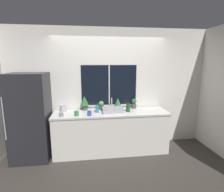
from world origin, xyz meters
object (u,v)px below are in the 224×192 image
at_px(potted_plant_center_right, 118,103).
at_px(potted_plant_far_right, 134,103).
at_px(bottle_tall, 128,107).
at_px(kettle, 63,108).
at_px(sink, 113,110).
at_px(mug_blue, 89,113).
at_px(refrigerator, 30,117).
at_px(potted_plant_center_left, 101,105).
at_px(mug_grey, 61,115).
at_px(mug_green, 77,113).
at_px(potted_plant_far_left, 85,102).
at_px(soap_bottle, 97,108).

height_order(potted_plant_center_right, potted_plant_far_right, potted_plant_center_right).
bearing_deg(bottle_tall, potted_plant_far_right, 53.66).
relative_size(potted_plant_center_right, kettle, 1.56).
relative_size(sink, mug_blue, 4.50).
height_order(refrigerator, sink, refrigerator).
bearing_deg(refrigerator, potted_plant_center_left, 10.97).
xyz_separation_m(potted_plant_center_right, mug_grey, (-1.19, -0.42, -0.11)).
height_order(bottle_tall, kettle, bottle_tall).
xyz_separation_m(mug_blue, mug_green, (-0.25, 0.02, 0.00)).
xyz_separation_m(potted_plant_center_right, kettle, (-1.21, -0.06, -0.07)).
bearing_deg(potted_plant_center_left, potted_plant_far_left, 180.00).
height_order(mug_blue, kettle, kettle).
bearing_deg(mug_blue, mug_grey, 177.79).
bearing_deg(soap_bottle, potted_plant_center_right, 26.49).
bearing_deg(potted_plant_far_right, mug_green, -161.95).
bearing_deg(mug_grey, soap_bottle, 14.01).
height_order(potted_plant_far_right, soap_bottle, potted_plant_far_right).
xyz_separation_m(potted_plant_center_left, mug_blue, (-0.27, -0.44, -0.04)).
xyz_separation_m(mug_blue, kettle, (-0.56, 0.38, 0.03)).
bearing_deg(mug_green, mug_blue, -5.13).
relative_size(sink, mug_grey, 5.12).
distance_m(potted_plant_far_right, mug_grey, 1.63).
xyz_separation_m(potted_plant_far_right, mug_grey, (-1.57, -0.42, -0.08)).
bearing_deg(potted_plant_far_left, potted_plant_center_left, 0.00).
xyz_separation_m(potted_plant_center_left, soap_bottle, (-0.10, -0.24, -0.00)).
height_order(potted_plant_far_left, potted_plant_center_right, potted_plant_far_left).
bearing_deg(bottle_tall, refrigerator, -179.64).
distance_m(potted_plant_center_right, mug_green, 0.99).
relative_size(sink, potted_plant_center_left, 2.28).
distance_m(potted_plant_center_left, potted_plant_far_right, 0.76).
height_order(potted_plant_far_right, mug_grey, potted_plant_far_right).
relative_size(potted_plant_center_left, mug_green, 1.95).
bearing_deg(refrigerator, mug_grey, -12.42).
bearing_deg(mug_grey, potted_plant_far_right, 14.85).
relative_size(mug_grey, mug_blue, 0.88).
xyz_separation_m(refrigerator, kettle, (0.61, 0.22, 0.11)).
bearing_deg(potted_plant_far_right, mug_blue, -156.81).
xyz_separation_m(potted_plant_far_left, potted_plant_far_right, (1.12, 0.00, -0.07)).
bearing_deg(mug_grey, potted_plant_far_left, 42.91).
xyz_separation_m(sink, potted_plant_center_left, (-0.23, 0.23, 0.05)).
height_order(mug_grey, mug_blue, mug_blue).
xyz_separation_m(potted_plant_center_right, soap_bottle, (-0.48, -0.24, -0.06)).
bearing_deg(potted_plant_far_left, potted_plant_center_right, 0.00).
height_order(refrigerator, soap_bottle, refrigerator).
bearing_deg(sink, mug_green, -166.35).
xyz_separation_m(potted_plant_far_right, kettle, (-1.58, -0.06, -0.04)).
distance_m(refrigerator, potted_plant_far_right, 2.22).
height_order(mug_blue, mug_green, mug_green).
distance_m(potted_plant_far_left, bottle_tall, 0.97).
height_order(potted_plant_far_left, mug_grey, potted_plant_far_left).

